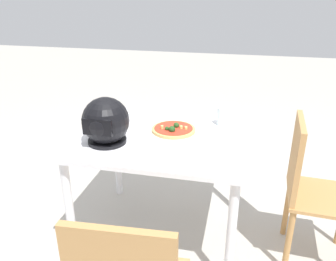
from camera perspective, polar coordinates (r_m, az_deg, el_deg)
The scene contains 7 objects.
ground_plane at distance 2.47m, azimuth -0.82°, elevation -16.55°, with size 14.00×14.00×0.00m, color #B2ADA3.
dining_table at distance 2.12m, azimuth -0.92°, elevation -2.85°, with size 1.05×0.90×0.74m.
pizza_plate at distance 2.10m, azimuth 0.93°, elevation -0.22°, with size 0.32×0.32×0.01m, color white.
pizza at distance 2.09m, azimuth 0.93°, elevation 0.22°, with size 0.27×0.27×0.05m.
motorcycle_helmet at distance 1.96m, azimuth -10.44°, elevation 1.46°, with size 0.27×0.27×0.27m.
drinking_glass at distance 2.23m, azimuth 9.15°, elevation 2.32°, with size 0.07×0.07×0.12m, color silver.
chair_side at distance 2.17m, azimuth 22.63°, elevation -8.46°, with size 0.42×0.42×0.90m.
Camera 1 is at (-0.46, 1.85, 1.57)m, focal length 36.21 mm.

